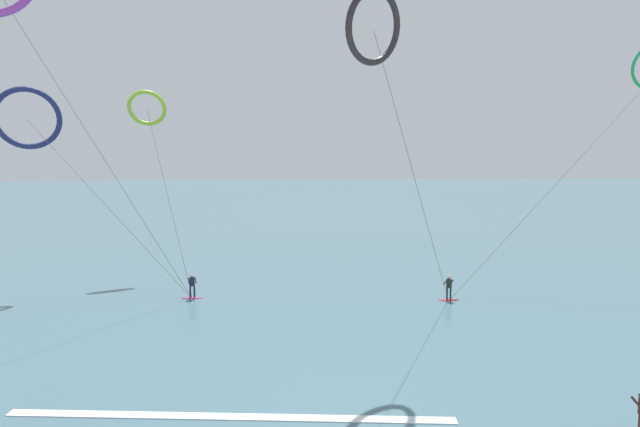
# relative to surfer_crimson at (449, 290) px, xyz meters

# --- Properties ---
(sea_water) EXTENTS (400.00, 200.00, 0.08)m
(sea_water) POSITION_rel_surfer_crimson_xyz_m (-9.08, 82.71, -0.78)
(sea_water) COLOR #476B75
(sea_water) RESTS_ON ground
(surfer_crimson) EXTENTS (1.40, 0.73, 1.70)m
(surfer_crimson) POSITION_rel_surfer_crimson_xyz_m (0.00, 0.00, 0.00)
(surfer_crimson) COLOR red
(surfer_crimson) RESTS_ON ground
(surfer_magenta) EXTENTS (1.40, 0.63, 1.70)m
(surfer_magenta) POSITION_rel_surfer_crimson_xyz_m (-17.44, 2.41, 0.00)
(surfer_magenta) COLOR #CC288E
(surfer_magenta) RESTS_ON ground
(kite_navy) EXTENTS (14.53, 6.71, 15.01)m
(kite_navy) POSITION_rel_surfer_crimson_xyz_m (-29.63, 7.45, 11.83)
(kite_navy) COLOR navy
(kite_navy) RESTS_ON ground
(kite_lime) EXTENTS (6.56, 11.81, 15.54)m
(kite_lime) POSITION_rel_surfer_crimson_xyz_m (-22.21, 12.94, 13.11)
(kite_lime) COLOR #8CC62D
(kite_lime) RESTS_ON ground
(kite_charcoal) EXTENTS (8.73, 8.39, 18.27)m
(kite_charcoal) POSITION_rel_surfer_crimson_xyz_m (-6.85, -6.87, 15.52)
(kite_charcoal) COLOR black
(kite_charcoal) RESTS_ON ground
(wave_crest_mid) EXTENTS (16.87, 2.98, 0.12)m
(wave_crest_mid) POSITION_rel_surfer_crimson_xyz_m (-13.89, -14.78, -0.76)
(wave_crest_mid) COLOR white
(wave_crest_mid) RESTS_ON ground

